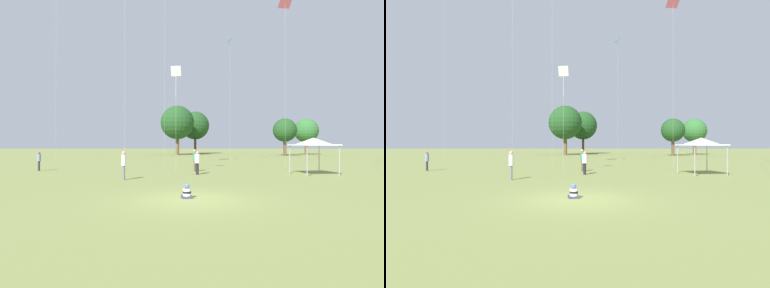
# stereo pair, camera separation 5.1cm
# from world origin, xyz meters

# --- Properties ---
(ground_plane) EXTENTS (300.00, 300.00, 0.00)m
(ground_plane) POSITION_xyz_m (0.00, 0.00, 0.00)
(ground_plane) COLOR olive
(seated_toddler) EXTENTS (0.49, 0.58, 0.57)m
(seated_toddler) POSITION_xyz_m (-0.20, 0.32, 0.23)
(seated_toddler) COLOR #383D56
(seated_toddler) RESTS_ON ground
(person_standing_0) EXTENTS (0.34, 0.34, 1.81)m
(person_standing_0) POSITION_xyz_m (0.24, 12.48, 1.10)
(person_standing_0) COLOR brown
(person_standing_0) RESTS_ON ground
(person_standing_1) EXTENTS (0.46, 0.46, 1.71)m
(person_standing_1) POSITION_xyz_m (0.40, 9.97, 1.01)
(person_standing_1) COLOR black
(person_standing_1) RESTS_ON ground
(person_standing_2) EXTENTS (0.39, 0.39, 1.63)m
(person_standing_2) POSITION_xyz_m (-12.80, 13.07, 0.98)
(person_standing_2) COLOR #282D42
(person_standing_2) RESTS_ON ground
(person_standing_3) EXTENTS (0.40, 0.40, 1.80)m
(person_standing_3) POSITION_xyz_m (-4.22, 6.62, 1.11)
(person_standing_3) COLOR slate
(person_standing_3) RESTS_ON ground
(canopy_tent) EXTENTS (3.12, 3.12, 2.70)m
(canopy_tent) POSITION_xyz_m (8.89, 9.87, 2.40)
(canopy_tent) COLOR white
(canopy_tent) RESTS_ON ground
(kite_0) EXTENTS (0.82, 0.39, 8.41)m
(kite_0) POSITION_xyz_m (-1.26, 11.73, 7.69)
(kite_0) COLOR white
(kite_0) RESTS_ON ground
(kite_2) EXTENTS (0.77, 0.90, 14.87)m
(kite_2) POSITION_xyz_m (4.52, 23.47, 13.73)
(kite_2) COLOR #339EDB
(kite_2) RESTS_ON ground
(kite_4) EXTENTS (1.26, 1.03, 16.32)m
(kite_4) POSITION_xyz_m (9.02, 16.87, 15.41)
(kite_4) COLOR pink
(kite_4) RESTS_ON ground
(distant_tree_0) EXTENTS (7.12, 7.12, 10.45)m
(distant_tree_0) POSITION_xyz_m (-3.09, 51.41, 6.85)
(distant_tree_0) COLOR brown
(distant_tree_0) RESTS_ON ground
(distant_tree_1) EXTENTS (5.19, 5.19, 7.84)m
(distant_tree_1) POSITION_xyz_m (24.86, 52.99, 5.20)
(distant_tree_1) COLOR brown
(distant_tree_1) RESTS_ON ground
(distant_tree_2) EXTENTS (6.68, 6.68, 10.09)m
(distant_tree_2) POSITION_xyz_m (0.77, 59.25, 6.73)
(distant_tree_2) COLOR brown
(distant_tree_2) RESTS_ON ground
(distant_tree_3) EXTENTS (4.62, 4.62, 7.38)m
(distant_tree_3) POSITION_xyz_m (18.36, 47.11, 5.03)
(distant_tree_3) COLOR brown
(distant_tree_3) RESTS_ON ground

